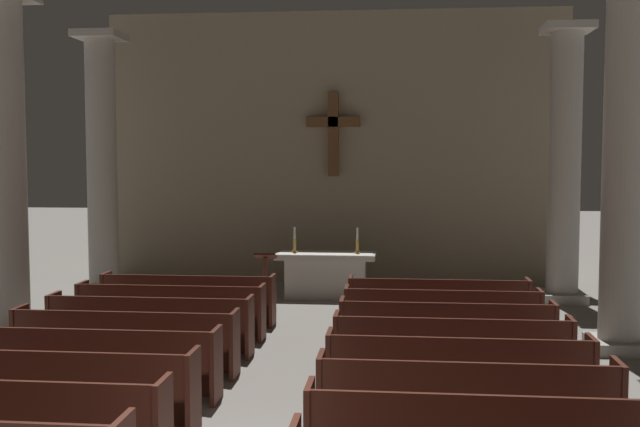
{
  "coord_description": "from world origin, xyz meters",
  "views": [
    {
      "loc": [
        1.53,
        -5.99,
        3.1
      ],
      "look_at": [
        0.0,
        9.34,
        1.98
      ],
      "focal_mm": 42.57,
      "sensor_mm": 36.0,
      "label": 1
    }
  ],
  "objects_px": {
    "pew_left_row_5": "(125,341)",
    "pew_left_row_4": "(95,362)",
    "pew_left_row_7": "(171,311)",
    "column_right_third": "(564,168)",
    "pew_left_row_3": "(57,388)",
    "pew_right_row_8": "(438,304)",
    "pew_right_row_6": "(446,331)",
    "pew_left_row_2": "(8,421)",
    "lectern": "(266,281)",
    "pew_right_row_5": "(452,350)",
    "candlestick_right": "(357,245)",
    "altar": "(326,274)",
    "column_left_third": "(102,168)",
    "pew_right_row_3": "(467,401)",
    "pew_right_row_7": "(442,316)",
    "candlestick_left": "(295,245)",
    "column_left_second": "(6,171)",
    "pew_left_row_6": "(150,325)",
    "column_right_second": "(624,172)",
    "pew_left_row_8": "(188,299)",
    "pew_right_row_4": "(458,372)"
  },
  "relations": [
    {
      "from": "pew_right_row_3",
      "to": "column_right_third",
      "type": "bearing_deg",
      "value": 71.75
    },
    {
      "from": "pew_left_row_6",
      "to": "column_right_third",
      "type": "relative_size",
      "value": 0.55
    },
    {
      "from": "altar",
      "to": "pew_left_row_8",
      "type": "bearing_deg",
      "value": -128.16
    },
    {
      "from": "pew_right_row_6",
      "to": "column_left_second",
      "type": "height_order",
      "value": "column_left_second"
    },
    {
      "from": "pew_left_row_4",
      "to": "pew_left_row_6",
      "type": "height_order",
      "value": "same"
    },
    {
      "from": "column_right_second",
      "to": "column_left_third",
      "type": "height_order",
      "value": "same"
    },
    {
      "from": "pew_left_row_7",
      "to": "pew_right_row_7",
      "type": "xyz_separation_m",
      "value": [
        4.63,
        0.0,
        0.0
      ]
    },
    {
      "from": "column_right_third",
      "to": "candlestick_left",
      "type": "height_order",
      "value": "column_right_third"
    },
    {
      "from": "column_right_third",
      "to": "column_left_third",
      "type": "bearing_deg",
      "value": 180.0
    },
    {
      "from": "pew_left_row_5",
      "to": "column_right_third",
      "type": "height_order",
      "value": "column_right_third"
    },
    {
      "from": "pew_right_row_5",
      "to": "column_right_third",
      "type": "bearing_deg",
      "value": 66.02
    },
    {
      "from": "pew_right_row_4",
      "to": "pew_left_row_7",
      "type": "bearing_deg",
      "value": 144.36
    },
    {
      "from": "pew_right_row_8",
      "to": "candlestick_left",
      "type": "xyz_separation_m",
      "value": [
        -3.01,
        2.95,
        0.71
      ]
    },
    {
      "from": "pew_left_row_3",
      "to": "candlestick_right",
      "type": "distance_m",
      "value": 9.03
    },
    {
      "from": "pew_left_row_2",
      "to": "lectern",
      "type": "distance_m",
      "value": 8.47
    },
    {
      "from": "column_right_third",
      "to": "pew_left_row_4",
      "type": "bearing_deg",
      "value": -134.99
    },
    {
      "from": "candlestick_right",
      "to": "pew_right_row_5",
      "type": "bearing_deg",
      "value": -75.55
    },
    {
      "from": "pew_right_row_8",
      "to": "lectern",
      "type": "bearing_deg",
      "value": 153.27
    },
    {
      "from": "column_right_third",
      "to": "altar",
      "type": "xyz_separation_m",
      "value": [
        -5.14,
        -0.08,
        -2.35
      ]
    },
    {
      "from": "pew_left_row_6",
      "to": "column_left_second",
      "type": "xyz_separation_m",
      "value": [
        -2.82,
        0.95,
        2.41
      ]
    },
    {
      "from": "pew_left_row_6",
      "to": "column_right_third",
      "type": "bearing_deg",
      "value": 35.12
    },
    {
      "from": "altar",
      "to": "candlestick_right",
      "type": "relative_size",
      "value": 3.91
    },
    {
      "from": "pew_right_row_3",
      "to": "pew_right_row_7",
      "type": "height_order",
      "value": "same"
    },
    {
      "from": "pew_right_row_6",
      "to": "pew_left_row_5",
      "type": "bearing_deg",
      "value": -166.56
    },
    {
      "from": "pew_left_row_2",
      "to": "column_right_second",
      "type": "xyz_separation_m",
      "value": [
        7.45,
        5.37,
        2.41
      ]
    },
    {
      "from": "pew_right_row_3",
      "to": "pew_left_row_2",
      "type": "bearing_deg",
      "value": -166.56
    },
    {
      "from": "pew_left_row_5",
      "to": "column_left_third",
      "type": "xyz_separation_m",
      "value": [
        -2.82,
        6.35,
        2.41
      ]
    },
    {
      "from": "pew_right_row_8",
      "to": "pew_right_row_4",
      "type": "bearing_deg",
      "value": -90.0
    },
    {
      "from": "pew_left_row_3",
      "to": "column_right_second",
      "type": "xyz_separation_m",
      "value": [
        7.45,
        4.27,
        2.41
      ]
    },
    {
      "from": "pew_left_row_6",
      "to": "pew_left_row_7",
      "type": "relative_size",
      "value": 1.0
    },
    {
      "from": "pew_left_row_2",
      "to": "column_left_second",
      "type": "xyz_separation_m",
      "value": [
        -2.82,
        5.37,
        2.41
      ]
    },
    {
      "from": "pew_left_row_7",
      "to": "column_right_third",
      "type": "distance_m",
      "value": 8.86
    },
    {
      "from": "pew_right_row_5",
      "to": "candlestick_right",
      "type": "relative_size",
      "value": 5.76
    },
    {
      "from": "altar",
      "to": "candlestick_right",
      "type": "distance_m",
      "value": 0.96
    },
    {
      "from": "pew_right_row_4",
      "to": "lectern",
      "type": "xyz_separation_m",
      "value": [
        -3.47,
        6.17,
        0.07
      ]
    },
    {
      "from": "pew_left_row_3",
      "to": "column_left_third",
      "type": "distance_m",
      "value": 9.33
    },
    {
      "from": "pew_left_row_2",
      "to": "lectern",
      "type": "relative_size",
      "value": 2.81
    },
    {
      "from": "pew_left_row_8",
      "to": "pew_left_row_5",
      "type": "bearing_deg",
      "value": -90.0
    },
    {
      "from": "pew_left_row_3",
      "to": "candlestick_right",
      "type": "relative_size",
      "value": 5.76
    },
    {
      "from": "column_right_third",
      "to": "candlestick_right",
      "type": "relative_size",
      "value": 10.56
    },
    {
      "from": "column_right_second",
      "to": "pew_right_row_7",
      "type": "bearing_deg",
      "value": 176.8
    },
    {
      "from": "pew_left_row_2",
      "to": "column_left_third",
      "type": "relative_size",
      "value": 0.55
    },
    {
      "from": "pew_right_row_8",
      "to": "column_left_third",
      "type": "relative_size",
      "value": 0.55
    },
    {
      "from": "pew_left_row_5",
      "to": "pew_left_row_4",
      "type": "bearing_deg",
      "value": -90.0
    },
    {
      "from": "pew_right_row_8",
      "to": "pew_right_row_6",
      "type": "bearing_deg",
      "value": -90.0
    },
    {
      "from": "pew_right_row_3",
      "to": "pew_right_row_6",
      "type": "bearing_deg",
      "value": 90.0
    },
    {
      "from": "pew_right_row_7",
      "to": "candlestick_right",
      "type": "bearing_deg",
      "value": 111.73
    },
    {
      "from": "pew_left_row_5",
      "to": "column_right_third",
      "type": "distance_m",
      "value": 10.08
    },
    {
      "from": "pew_left_row_4",
      "to": "column_left_third",
      "type": "relative_size",
      "value": 0.55
    },
    {
      "from": "pew_left_row_3",
      "to": "pew_left_row_7",
      "type": "relative_size",
      "value": 1.0
    }
  ]
}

